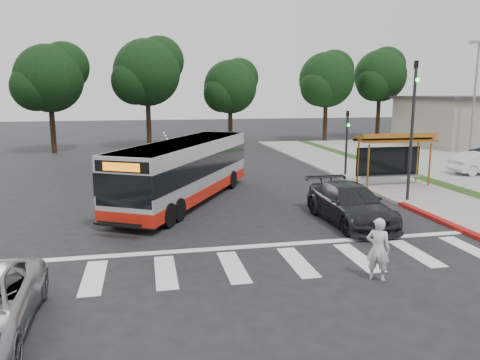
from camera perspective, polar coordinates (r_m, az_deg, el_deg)
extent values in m
plane|color=black|center=(18.84, -3.68, -5.11)|extent=(140.00, 140.00, 0.00)
cube|color=gray|center=(29.68, 15.56, 0.49)|extent=(4.00, 40.00, 0.12)
cube|color=#9E9991|center=(28.83, 12.01, 0.38)|extent=(0.30, 40.00, 0.15)
cube|color=maroon|center=(20.29, 23.34, -4.61)|extent=(0.32, 6.00, 0.15)
cube|color=silver|center=(14.16, -0.81, -10.52)|extent=(18.00, 2.60, 0.01)
cylinder|color=#915518|center=(25.42, 15.35, 1.60)|extent=(0.10, 0.10, 2.30)
cylinder|color=#915518|center=(27.24, 22.12, 1.78)|extent=(0.10, 0.10, 2.30)
cylinder|color=#915518|center=(26.48, 14.18, 2.01)|extent=(0.10, 0.10, 2.30)
cylinder|color=#915518|center=(28.23, 20.78, 2.16)|extent=(0.10, 0.10, 2.30)
cube|color=#915518|center=(26.64, 18.37, 4.66)|extent=(4.20, 1.60, 0.12)
cube|color=#915518|center=(26.67, 18.34, 4.99)|extent=(4.20, 1.32, 0.51)
cube|color=black|center=(27.30, 17.59, 2.20)|extent=(3.80, 0.06, 1.60)
cube|color=gray|center=(26.91, 18.12, 0.42)|extent=(3.60, 0.40, 0.08)
cylinder|color=black|center=(22.97, 20.20, 5.37)|extent=(0.14, 0.14, 6.50)
imported|color=black|center=(22.91, 20.65, 12.22)|extent=(0.16, 0.20, 1.00)
sphere|color=#19E533|center=(22.75, 20.84, 11.34)|extent=(0.18, 0.18, 0.18)
cylinder|color=black|center=(29.25, 12.85, 4.31)|extent=(0.14, 0.14, 4.00)
imported|color=black|center=(29.13, 12.98, 7.24)|extent=(0.16, 0.20, 1.00)
sphere|color=#19E533|center=(28.98, 13.09, 6.53)|extent=(0.18, 0.18, 0.18)
cylinder|color=gray|center=(43.06, 26.65, 8.90)|extent=(0.18, 0.18, 9.00)
cube|color=gray|center=(42.89, 26.56, 14.81)|extent=(0.80, 0.35, 0.22)
cylinder|color=black|center=(49.61, 10.34, 7.29)|extent=(0.44, 0.44, 4.40)
sphere|color=black|center=(49.54, 10.50, 11.91)|extent=(5.60, 5.60, 5.60)
sphere|color=black|center=(50.78, 11.37, 12.98)|extent=(4.20, 4.20, 4.20)
sphere|color=black|center=(48.52, 9.69, 11.14)|extent=(3.92, 3.92, 3.92)
cylinder|color=black|center=(54.37, 16.47, 7.44)|extent=(0.44, 0.44, 4.84)
sphere|color=black|center=(54.33, 16.72, 12.07)|extent=(5.60, 5.60, 5.60)
sphere|color=black|center=(55.64, 17.41, 13.13)|extent=(4.20, 4.20, 4.20)
sphere|color=black|center=(53.23, 16.09, 11.31)|extent=(3.92, 3.92, 3.92)
cylinder|color=black|center=(44.05, -11.08, 7.00)|extent=(0.44, 0.44, 4.84)
sphere|color=black|center=(43.99, -11.29, 12.73)|extent=(6.00, 6.00, 6.00)
sphere|color=black|center=(44.98, -9.77, 14.14)|extent=(4.50, 4.50, 4.50)
sphere|color=black|center=(43.22, -12.66, 11.69)|extent=(4.20, 4.20, 4.20)
cylinder|color=black|center=(46.84, -1.19, 6.87)|extent=(0.44, 0.44, 3.96)
sphere|color=black|center=(46.73, -1.21, 11.28)|extent=(5.20, 5.20, 5.20)
sphere|color=black|center=(47.71, -0.13, 12.35)|extent=(3.90, 3.90, 3.90)
sphere|color=black|center=(45.94, -2.19, 10.50)|extent=(3.64, 3.64, 3.64)
cylinder|color=black|center=(42.73, -21.87, 6.03)|extent=(0.44, 0.44, 4.40)
sphere|color=black|center=(42.64, -22.25, 11.39)|extent=(5.60, 5.60, 5.60)
sphere|color=black|center=(43.33, -20.66, 12.80)|extent=(4.20, 4.20, 4.20)
sphere|color=black|center=(42.13, -23.69, 10.35)|extent=(3.92, 3.92, 3.92)
imported|color=silver|center=(13.51, 16.49, -8.07)|extent=(0.77, 0.72, 1.77)
imported|color=black|center=(19.05, 13.29, -2.84)|extent=(2.30, 5.31, 1.52)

